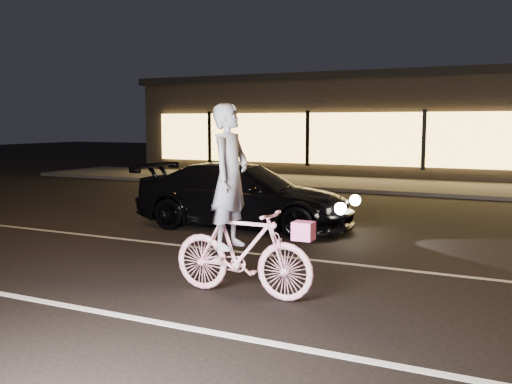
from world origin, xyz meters
The scene contains 7 objects.
ground centered at (0.00, 0.00, 0.00)m, with size 90.00×90.00×0.00m, color black.
lane_stripe_near centered at (0.00, -1.50, 0.00)m, with size 60.00×0.12×0.01m, color silver.
lane_stripe_far centered at (0.00, 2.00, 0.00)m, with size 60.00×0.10×0.01m, color gray.
sidewalk centered at (0.00, 13.00, 0.06)m, with size 30.00×4.00×0.12m, color #383533.
storefront centered at (0.00, 18.97, 2.15)m, with size 25.40×8.42×4.20m.
cyclist centered at (0.21, -0.19, 0.87)m, with size 1.95×0.67×2.46m.
sedan centered at (-1.90, 4.11, 0.68)m, with size 4.79×2.19×1.36m.
Camera 1 is at (3.52, -6.54, 2.22)m, focal length 40.00 mm.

